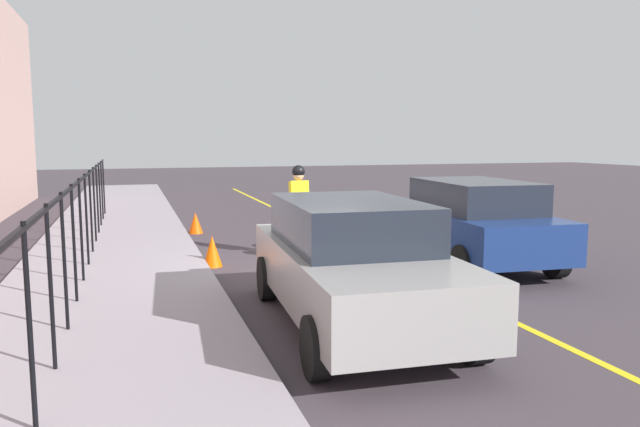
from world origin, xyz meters
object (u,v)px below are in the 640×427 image
(traffic_cone_near, at_px, (212,251))
(patrol_sedan, at_px, (470,220))
(traffic_cone_far, at_px, (196,223))
(cyclist_lead, at_px, (299,211))
(parked_sedan_rear, at_px, (352,261))

(traffic_cone_near, bearing_deg, patrol_sedan, -104.05)
(traffic_cone_far, bearing_deg, cyclist_lead, -154.01)
(patrol_sedan, height_order, traffic_cone_near, patrol_sedan)
(parked_sedan_rear, height_order, traffic_cone_far, parked_sedan_rear)
(traffic_cone_near, bearing_deg, parked_sedan_rear, -163.08)
(patrol_sedan, distance_m, parked_sedan_rear, 4.49)
(cyclist_lead, height_order, patrol_sedan, cyclist_lead)
(cyclist_lead, distance_m, patrol_sedan, 3.35)
(traffic_cone_near, bearing_deg, cyclist_lead, -72.82)
(cyclist_lead, distance_m, traffic_cone_near, 2.01)
(traffic_cone_far, bearing_deg, parked_sedan_rear, -172.22)
(patrol_sedan, height_order, parked_sedan_rear, same)
(traffic_cone_near, xyz_separation_m, traffic_cone_far, (4.06, -0.12, -0.03))
(patrol_sedan, relative_size, traffic_cone_far, 8.63)
(parked_sedan_rear, distance_m, traffic_cone_far, 8.18)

